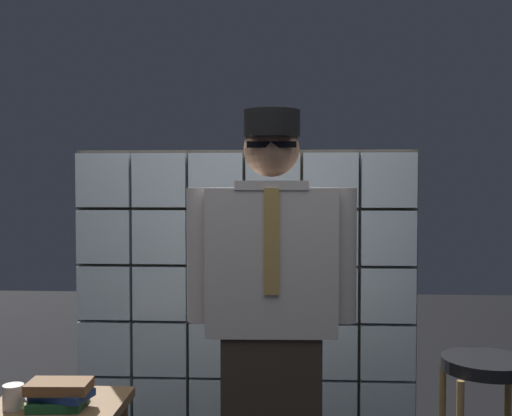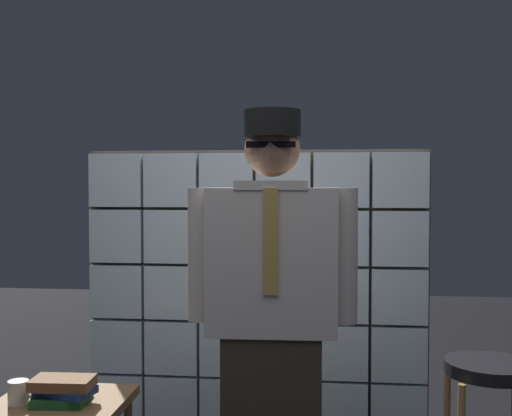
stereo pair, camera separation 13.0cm
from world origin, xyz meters
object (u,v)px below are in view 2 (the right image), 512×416
(book_stack, at_px, (63,391))
(coffee_mug, at_px, (19,392))
(bar_stool, at_px, (490,409))
(standing_person, at_px, (272,316))

(book_stack, height_order, coffee_mug, book_stack)
(bar_stool, relative_size, coffee_mug, 5.81)
(standing_person, bearing_deg, coffee_mug, -174.49)
(coffee_mug, bearing_deg, book_stack, 9.62)
(bar_stool, xyz_separation_m, book_stack, (-1.66, -0.08, 0.04))
(bar_stool, bearing_deg, book_stack, -177.08)
(standing_person, distance_m, coffee_mug, 1.05)
(standing_person, bearing_deg, bar_stool, -2.73)
(book_stack, xyz_separation_m, coffee_mug, (-0.17, -0.03, -0.00))
(bar_stool, bearing_deg, coffee_mug, -176.46)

